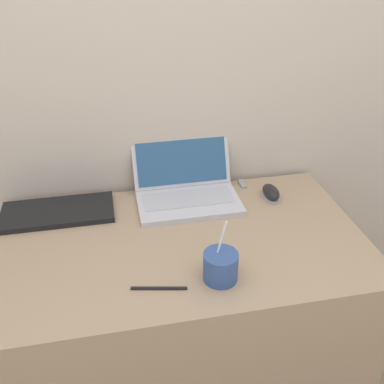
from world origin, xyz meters
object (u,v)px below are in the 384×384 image
external_keyboard (58,212)px  usb_stick (242,184)px  laptop (186,182)px  pen (159,288)px  drink_cup (221,266)px  computer_mouse (271,193)px

external_keyboard → usb_stick: bearing=5.9°
laptop → pen: bearing=-109.4°
usb_stick → drink_cup: bearing=-113.6°
laptop → drink_cup: bearing=-88.5°
drink_cup → usb_stick: bearing=66.4°
computer_mouse → pen: computer_mouse is taller
external_keyboard → usb_stick: (0.69, 0.07, -0.01)m
laptop → external_keyboard: laptop is taller
usb_stick → pen: size_ratio=0.39×
laptop → drink_cup: (0.01, -0.46, -0.02)m
laptop → computer_mouse: 0.32m
computer_mouse → external_keyboard: (-0.76, 0.04, -0.01)m
computer_mouse → usb_stick: bearing=125.3°
drink_cup → computer_mouse: (0.29, 0.39, -0.03)m
external_keyboard → usb_stick: 0.69m
usb_stick → pen: bearing=-127.8°
drink_cup → pen: size_ratio=1.20×
drink_cup → usb_stick: 0.55m
drink_cup → pen: bearing=-176.9°
laptop → computer_mouse: laptop is taller
laptop → drink_cup: laptop is taller
laptop → external_keyboard: (-0.46, -0.03, -0.05)m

